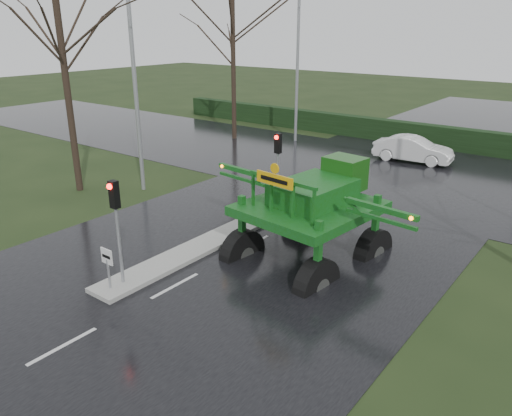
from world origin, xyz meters
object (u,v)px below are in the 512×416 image
Objects in this scene: traffic_signal_near at (116,211)px; traffic_signal_mid at (278,155)px; keep_left_sign at (107,262)px; white_sedan at (412,162)px; street_light_left_far at (302,54)px; crop_sprayer at (246,195)px; street_light_left_near at (138,67)px.

traffic_signal_near is 8.50m from traffic_signal_mid.
keep_left_sign is 21.06m from white_sedan.
keep_left_sign is 0.38× the size of traffic_signal_near.
traffic_signal_mid reaches higher than white_sedan.
crop_sprayer is at bearing -63.08° from street_light_left_far.
traffic_signal_near is at bearing 170.39° from white_sedan.
traffic_signal_mid is 0.35× the size of street_light_left_near.
traffic_signal_near is 0.77× the size of white_sedan.
crop_sprayer is at bearing 174.72° from white_sedan.
street_light_left_far reaches higher than crop_sprayer.
crop_sprayer reaches higher than traffic_signal_mid.
street_light_left_near is at bearing -167.79° from traffic_signal_mid.
crop_sprayer is at bearing -17.35° from street_light_left_near.
street_light_left_far is 10.38m from white_sedan.
traffic_signal_mid reaches higher than keep_left_sign.
traffic_signal_mid is at bearing 117.10° from crop_sprayer.
keep_left_sign is 0.14× the size of street_light_left_far.
keep_left_sign is at bearing -72.22° from street_light_left_far.
traffic_signal_mid is 4.43m from crop_sprayer.
white_sedan is at bearing 96.44° from crop_sprayer.
traffic_signal_near reaches higher than white_sedan.
traffic_signal_near and traffic_signal_mid have the same top height.
traffic_signal_mid is at bearing -61.14° from street_light_left_far.
traffic_signal_mid is 0.77× the size of white_sedan.
street_light_left_near reaches higher than traffic_signal_mid.
traffic_signal_mid is 0.35× the size of street_light_left_far.
crop_sprayer is (1.55, 4.37, -0.36)m from traffic_signal_near.
white_sedan is at bearing 57.86° from street_light_left_near.
keep_left_sign is at bearing -101.23° from crop_sprayer.
keep_left_sign is 1.61m from traffic_signal_near.
traffic_signal_near is 4.65m from crop_sprayer.
street_light_left_near reaches higher than crop_sprayer.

